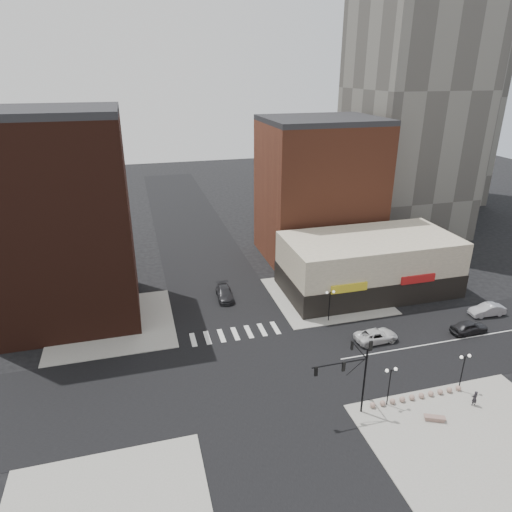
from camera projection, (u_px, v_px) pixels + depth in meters
name	position (u px, v px, depth m)	size (l,w,h in m)	color
ground	(254.00, 374.00, 47.92)	(240.00, 240.00, 0.00)	black
road_ew	(254.00, 374.00, 47.91)	(200.00, 14.00, 0.02)	black
road_ns	(254.00, 374.00, 47.91)	(14.00, 200.00, 0.02)	black
sidewalk_nw	(112.00, 324.00, 57.29)	(15.00, 15.00, 0.12)	gray
sidewalk_ne	(326.00, 296.00, 64.35)	(15.00, 15.00, 0.12)	gray
sidewalk_se	(474.00, 441.00, 39.31)	(18.00, 14.00, 0.12)	gray
building_nw	(62.00, 223.00, 55.01)	(16.00, 15.00, 25.00)	#351811
building_ne_midrise	(319.00, 192.00, 74.65)	(18.00, 15.00, 22.00)	brown
tower_far	(457.00, 11.00, 96.80)	(18.00, 18.00, 82.00)	#47443F
building_ne_row	(368.00, 268.00, 65.15)	(24.20, 12.20, 8.00)	beige
traffic_signal	(354.00, 368.00, 40.80)	(5.59, 3.09, 7.77)	black
street_lamp_se_a	(390.00, 377.00, 42.21)	(1.22, 0.32, 4.16)	black
street_lamp_se_b	(464.00, 364.00, 44.16)	(1.22, 0.32, 4.16)	black
street_lamp_ne	(330.00, 298.00, 56.72)	(1.22, 0.32, 4.16)	black
bollard_row	(417.00, 396.00, 44.10)	(9.99, 0.54, 0.54)	gray
white_suv	(376.00, 336.00, 53.49)	(2.39, 5.19, 1.44)	silver
dark_sedan_east	(469.00, 327.00, 55.15)	(1.86, 4.62, 1.57)	black
silver_sedan	(487.00, 310.00, 59.09)	(1.62, 4.65, 1.53)	#A9A9AE
dark_sedan_north	(225.00, 293.00, 63.46)	(2.11, 5.18, 1.50)	black
pedestrian	(475.00, 398.00, 43.06)	(0.59, 0.38, 1.61)	#252328
stone_bench	(435.00, 418.00, 41.40)	(1.93, 1.30, 0.43)	#89685E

